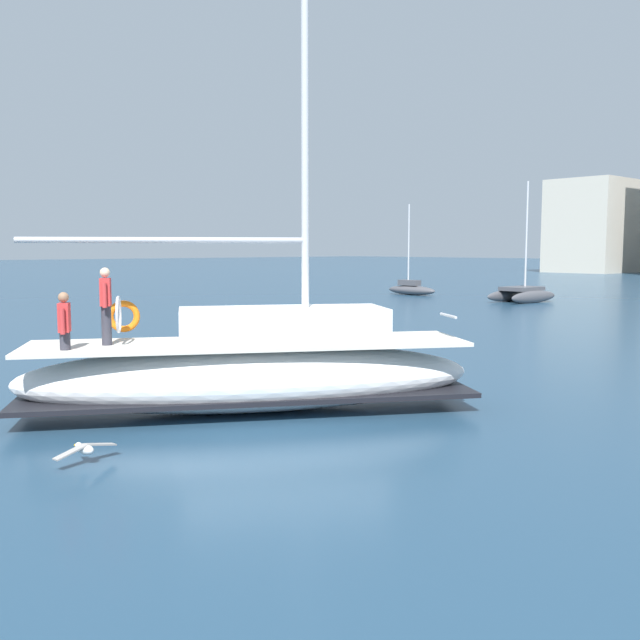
{
  "coord_description": "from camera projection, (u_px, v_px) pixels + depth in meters",
  "views": [
    {
      "loc": [
        13.45,
        -10.6,
        3.44
      ],
      "look_at": [
        1.53,
        0.06,
        1.8
      ],
      "focal_mm": 39.49,
      "sensor_mm": 36.0,
      "label": 1
    }
  ],
  "objects": [
    {
      "name": "main_sailboat",
      "position": [
        253.0,
        368.0,
        14.86
      ],
      "size": [
        6.99,
        9.47,
        12.56
      ],
      "color": "white",
      "rests_on": "ground"
    },
    {
      "name": "moored_sloop_far",
      "position": [
        411.0,
        288.0,
        51.76
      ],
      "size": [
        4.31,
        1.08,
        6.63
      ],
      "color": "#4C4C51",
      "rests_on": "ground"
    },
    {
      "name": "ground_plane",
      "position": [
        277.0,
        388.0,
        17.36
      ],
      "size": [
        400.0,
        400.0,
        0.0
      ],
      "primitive_type": "plane",
      "color": "navy"
    },
    {
      "name": "seagull",
      "position": [
        85.0,
        449.0,
        11.21
      ],
      "size": [
        0.48,
        1.11,
        0.17
      ],
      "color": "silver",
      "rests_on": "ground"
    },
    {
      "name": "moored_catamaran",
      "position": [
        522.0,
        293.0,
        44.9
      ],
      "size": [
        2.39,
        4.78,
        7.66
      ],
      "color": "#4C4C51",
      "rests_on": "ground"
    }
  ]
}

